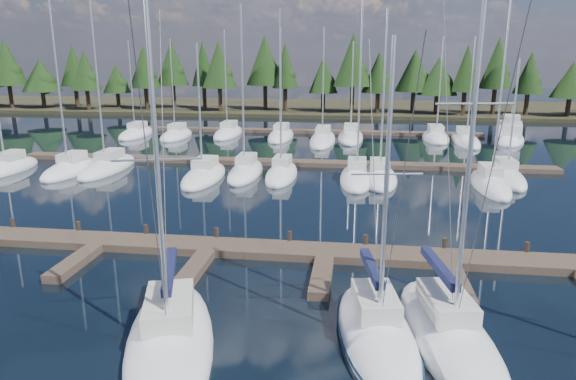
# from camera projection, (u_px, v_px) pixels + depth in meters

# --- Properties ---
(ground) EXTENTS (260.00, 260.00, 0.00)m
(ground) POSITION_uv_depth(u_px,v_px,m) (256.00, 192.00, 38.45)
(ground) COLOR black
(ground) RESTS_ON ground
(far_shore) EXTENTS (220.00, 30.00, 0.60)m
(far_shore) POSITION_uv_depth(u_px,v_px,m) (319.00, 108.00, 95.82)
(far_shore) COLOR #302C1A
(far_shore) RESTS_ON ground
(main_dock) EXTENTS (44.00, 6.13, 0.90)m
(main_dock) POSITION_uv_depth(u_px,v_px,m) (208.00, 251.00, 26.29)
(main_dock) COLOR #4F3E31
(main_dock) RESTS_ON ground
(back_docks) EXTENTS (50.00, 21.80, 0.40)m
(back_docks) POSITION_uv_depth(u_px,v_px,m) (290.00, 145.00, 57.15)
(back_docks) COLOR #4F3E31
(back_docks) RESTS_ON ground
(front_sailboat_3) EXTENTS (5.61, 9.84, 12.41)m
(front_sailboat_3) POSITION_uv_depth(u_px,v_px,m) (170.00, 340.00, 17.99)
(front_sailboat_3) COLOR white
(front_sailboat_3) RESTS_ON ground
(front_sailboat_4) EXTENTS (3.99, 8.38, 11.35)m
(front_sailboat_4) POSITION_uv_depth(u_px,v_px,m) (376.00, 333.00, 18.44)
(front_sailboat_4) COLOR white
(front_sailboat_4) RESTS_ON ground
(front_sailboat_5) EXTENTS (4.16, 9.05, 15.46)m
(front_sailboat_5) POSITION_uv_depth(u_px,v_px,m) (448.00, 334.00, 18.32)
(front_sailboat_5) COLOR white
(front_sailboat_5) RESTS_ON ground
(back_sailboat_rows) EXTENTS (45.47, 32.47, 16.19)m
(back_sailboat_rows) POSITION_uv_depth(u_px,v_px,m) (284.00, 152.00, 52.76)
(back_sailboat_rows) COLOR white
(back_sailboat_rows) RESTS_ON ground
(motor_yacht_right) EXTENTS (5.81, 10.58, 5.04)m
(motor_yacht_right) POSITION_uv_depth(u_px,v_px,m) (509.00, 136.00, 60.77)
(motor_yacht_right) COLOR white
(motor_yacht_right) RESTS_ON ground
(tree_line) EXTENTS (187.11, 11.66, 12.69)m
(tree_line) POSITION_uv_depth(u_px,v_px,m) (299.00, 70.00, 85.00)
(tree_line) COLOR black
(tree_line) RESTS_ON far_shore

